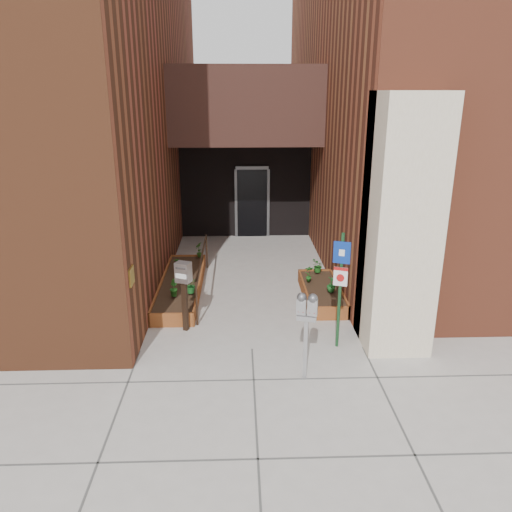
{
  "coord_description": "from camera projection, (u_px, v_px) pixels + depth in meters",
  "views": [
    {
      "loc": [
        -0.2,
        -7.92,
        4.43
      ],
      "look_at": [
        0.13,
        1.8,
        1.15
      ],
      "focal_mm": 35.0,
      "sensor_mm": 36.0,
      "label": 1
    }
  ],
  "objects": [
    {
      "name": "handrail",
      "position": [
        202.0,
        262.0,
        11.16
      ],
      "size": [
        0.04,
        3.34,
        0.9
      ],
      "color": "black",
      "rests_on": "ground"
    },
    {
      "name": "payment_dropbox",
      "position": [
        184.0,
        282.0,
        9.32
      ],
      "size": [
        0.33,
        0.29,
        1.38
      ],
      "color": "black",
      "rests_on": "ground"
    },
    {
      "name": "planter_right",
      "position": [
        322.0,
        293.0,
        11.02
      ],
      "size": [
        0.8,
        2.2,
        0.3
      ],
      "color": "brown",
      "rests_on": "ground"
    },
    {
      "name": "planter_left",
      "position": [
        181.0,
        287.0,
        11.39
      ],
      "size": [
        0.9,
        3.6,
        0.3
      ],
      "color": "brown",
      "rests_on": "ground"
    },
    {
      "name": "shrub_right_c",
      "position": [
        318.0,
        266.0,
        11.74
      ],
      "size": [
        0.38,
        0.38,
        0.31
      ],
      "primitive_type": "imported",
      "rotation": [
        0.0,
        0.0,
        4.23
      ],
      "color": "#1D601B",
      "rests_on": "planter_right"
    },
    {
      "name": "shrub_left_b",
      "position": [
        173.0,
        288.0,
        10.4
      ],
      "size": [
        0.25,
        0.25,
        0.36
      ],
      "primitive_type": "imported",
      "rotation": [
        0.0,
        0.0,
        1.89
      ],
      "color": "#1E5919",
      "rests_on": "planter_left"
    },
    {
      "name": "shrub_right_a",
      "position": [
        331.0,
        284.0,
        10.62
      ],
      "size": [
        0.2,
        0.2,
        0.33
      ],
      "primitive_type": "imported",
      "rotation": [
        0.0,
        0.0,
        1.64
      ],
      "color": "#18541D",
      "rests_on": "planter_right"
    },
    {
      "name": "ground",
      "position": [
        252.0,
        349.0,
        8.92
      ],
      "size": [
        80.0,
        80.0,
        0.0
      ],
      "primitive_type": "plane",
      "color": "#9E9991",
      "rests_on": "ground"
    },
    {
      "name": "parking_meter",
      "position": [
        307.0,
        313.0,
        7.7
      ],
      "size": [
        0.34,
        0.2,
        1.46
      ],
      "color": "#9E9EA0",
      "rests_on": "ground"
    },
    {
      "name": "shrub_right_b",
      "position": [
        309.0,
        274.0,
        11.18
      ],
      "size": [
        0.2,
        0.2,
        0.38
      ],
      "primitive_type": "imported",
      "rotation": [
        0.0,
        0.0,
        3.12
      ],
      "color": "#1C621C",
      "rests_on": "planter_right"
    },
    {
      "name": "architecture",
      "position": [
        238.0,
        68.0,
        13.86
      ],
      "size": [
        20.0,
        14.6,
        10.0
      ],
      "color": "brown",
      "rests_on": "ground"
    },
    {
      "name": "shrub_left_c",
      "position": [
        178.0,
        265.0,
        11.83
      ],
      "size": [
        0.19,
        0.19,
        0.32
      ],
      "primitive_type": "imported",
      "rotation": [
        0.0,
        0.0,
        3.24
      ],
      "color": "#215719",
      "rests_on": "planter_left"
    },
    {
      "name": "shrub_left_d",
      "position": [
        199.0,
        250.0,
        12.8
      ],
      "size": [
        0.24,
        0.24,
        0.4
      ],
      "primitive_type": "imported",
      "rotation": [
        0.0,
        0.0,
        4.89
      ],
      "color": "#255317",
      "rests_on": "planter_left"
    },
    {
      "name": "shrub_left_a",
      "position": [
        191.0,
        285.0,
        10.57
      ],
      "size": [
        0.43,
        0.43,
        0.34
      ],
      "primitive_type": "imported",
      "rotation": [
        0.0,
        0.0,
        0.74
      ],
      "color": "#1B6122",
      "rests_on": "planter_left"
    },
    {
      "name": "sign_post",
      "position": [
        341.0,
        279.0,
        8.61
      ],
      "size": [
        0.28,
        0.12,
        2.13
      ],
      "color": "#163D1E",
      "rests_on": "ground"
    }
  ]
}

